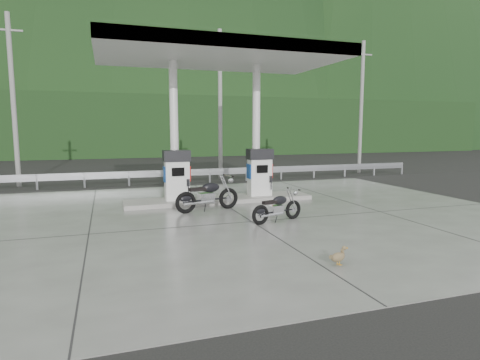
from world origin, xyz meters
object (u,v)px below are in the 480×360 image
object	(u,v)px
motorcycle_left	(208,196)
motorcycle_right	(277,208)
gas_pump_left	(177,175)
gas_pump_right	(260,172)
duck	(338,257)

from	to	relation	value
motorcycle_left	motorcycle_right	distance (m)	2.68
gas_pump_left	motorcycle_right	distance (m)	4.43
motorcycle_left	motorcycle_right	world-z (taller)	motorcycle_left
gas_pump_right	motorcycle_left	world-z (taller)	gas_pump_right
gas_pump_left	gas_pump_right	size ratio (longest dim) A/B	1.00
gas_pump_right	gas_pump_left	bearing A→B (deg)	180.00
gas_pump_left	motorcycle_right	bearing A→B (deg)	-58.21
gas_pump_left	gas_pump_right	distance (m)	3.20
gas_pump_left	gas_pump_right	bearing A→B (deg)	0.00
motorcycle_left	duck	distance (m)	6.17
motorcycle_left	motorcycle_right	size ratio (longest dim) A/B	1.24
gas_pump_right	motorcycle_left	distance (m)	2.95
gas_pump_left	motorcycle_left	xyz separation A→B (m)	(0.75, -1.55, -0.54)
motorcycle_right	motorcycle_left	bearing A→B (deg)	108.31
motorcycle_right	duck	xyz separation A→B (m)	(-0.38, -3.87, -0.25)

